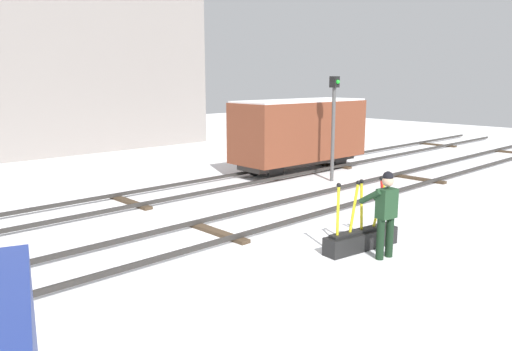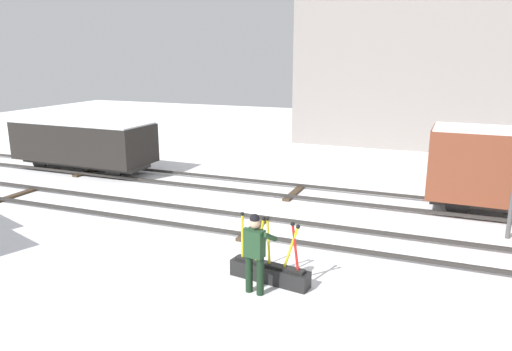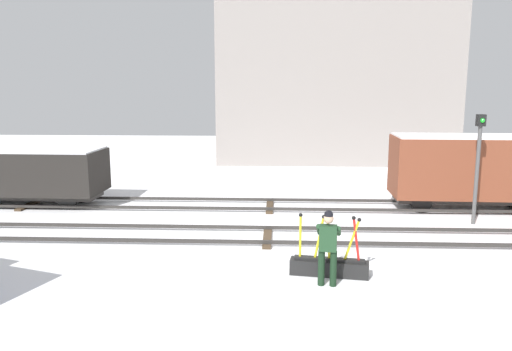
{
  "view_description": "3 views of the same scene",
  "coord_description": "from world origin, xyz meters",
  "px_view_note": "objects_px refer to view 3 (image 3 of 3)",
  "views": [
    {
      "loc": [
        -6.77,
        -8.4,
        3.42
      ],
      "look_at": [
        1.36,
        0.18,
        1.12
      ],
      "focal_mm": 35.36,
      "sensor_mm": 36.0,
      "label": 1
    },
    {
      "loc": [
        4.74,
        -11.73,
        4.75
      ],
      "look_at": [
        -0.34,
        1.03,
        1.28
      ],
      "focal_mm": 33.88,
      "sensor_mm": 36.0,
      "label": 2
    },
    {
      "loc": [
        0.3,
        -14.06,
        4.34
      ],
      "look_at": [
        -0.39,
        1.4,
        1.6
      ],
      "focal_mm": 35.74,
      "sensor_mm": 36.0,
      "label": 3
    }
  ],
  "objects_px": {
    "rail_worker": "(328,243)",
    "signal_post": "(478,157)",
    "freight_car_near_switch": "(21,172)",
    "switch_lever_frame": "(329,265)",
    "freight_car_mid_siding": "(470,168)"
  },
  "relations": [
    {
      "from": "switch_lever_frame",
      "to": "freight_car_near_switch",
      "type": "xyz_separation_m",
      "value": [
        -10.56,
        6.58,
        0.97
      ]
    },
    {
      "from": "rail_worker",
      "to": "freight_car_mid_siding",
      "type": "xyz_separation_m",
      "value": [
        5.6,
        7.16,
        0.54
      ]
    },
    {
      "from": "rail_worker",
      "to": "freight_car_near_switch",
      "type": "distance_m",
      "value": 12.68
    },
    {
      "from": "rail_worker",
      "to": "signal_post",
      "type": "height_order",
      "value": "signal_post"
    },
    {
      "from": "signal_post",
      "to": "freight_car_near_switch",
      "type": "xyz_separation_m",
      "value": [
        -15.57,
        1.9,
        -0.93
      ]
    },
    {
      "from": "rail_worker",
      "to": "signal_post",
      "type": "relative_size",
      "value": 0.49
    },
    {
      "from": "rail_worker",
      "to": "freight_car_near_switch",
      "type": "xyz_separation_m",
      "value": [
        -10.46,
        7.16,
        0.27
      ]
    },
    {
      "from": "rail_worker",
      "to": "signal_post",
      "type": "bearing_deg",
      "value": 54.26
    },
    {
      "from": "rail_worker",
      "to": "freight_car_near_switch",
      "type": "bearing_deg",
      "value": 154.06
    },
    {
      "from": "switch_lever_frame",
      "to": "freight_car_near_switch",
      "type": "distance_m",
      "value": 12.48
    },
    {
      "from": "signal_post",
      "to": "freight_car_mid_siding",
      "type": "xyz_separation_m",
      "value": [
        0.49,
        1.9,
        -0.65
      ]
    },
    {
      "from": "freight_car_near_switch",
      "to": "switch_lever_frame",
      "type": "bearing_deg",
      "value": -30.5
    },
    {
      "from": "signal_post",
      "to": "freight_car_mid_siding",
      "type": "bearing_deg",
      "value": 75.66
    },
    {
      "from": "signal_post",
      "to": "freight_car_near_switch",
      "type": "relative_size",
      "value": 0.58
    },
    {
      "from": "switch_lever_frame",
      "to": "freight_car_mid_siding",
      "type": "relative_size",
      "value": 0.34
    }
  ]
}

